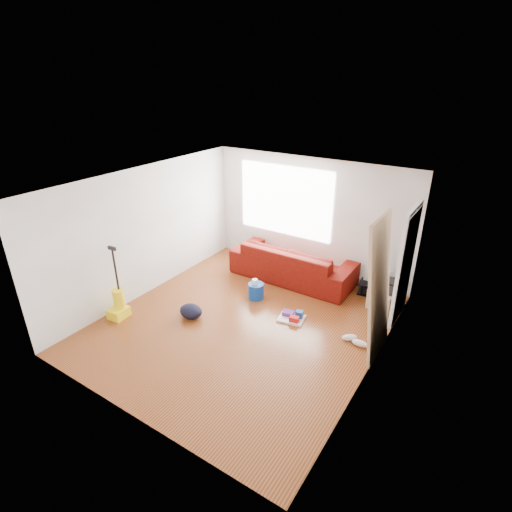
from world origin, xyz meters
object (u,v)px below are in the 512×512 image
Objects in this scene: backpack at (191,317)px; tv_stand at (376,289)px; side_table at (386,294)px; vacuum at (119,304)px; cleaning_tray at (292,317)px; bucket at (256,298)px; sofa at (292,278)px.

tv_stand is at bearing 48.62° from backpack.
vacuum reaches higher than side_table.
side_table is (0.30, -0.42, 0.21)m from tv_stand.
backpack is at bearing -143.01° from side_table.
tv_stand is 1.35× the size of cleaning_tray.
sofa is at bearing 78.98° from bucket.
tv_stand is (1.72, 0.27, 0.13)m from sofa.
bucket is 0.23× the size of vacuum.
side_table is 0.46× the size of vacuum.
vacuum is (-3.65, -3.26, 0.12)m from tv_stand.
side_table is 4.86m from vacuum.
vacuum reaches higher than backpack.
side_table is at bearing 30.83° from vacuum.
cleaning_tray is 1.83m from backpack.
tv_stand is at bearing 35.28° from bucket.
cleaning_tray is (-0.98, -1.65, -0.08)m from tv_stand.
tv_stand is 3.63m from backpack.
backpack is (-2.56, -2.57, -0.13)m from tv_stand.
cleaning_tray reaches higher than bucket.
bucket reaches higher than backpack.
side_table is at bearing 43.77° from cleaning_tray.
backpack is (-0.62, -1.20, 0.00)m from bucket.
bucket is 1.00m from cleaning_tray.
sofa is 3.57m from vacuum.
cleaning_tray is at bearing -136.23° from side_table.
vacuum reaches higher than bucket.
side_table is at bearing -59.99° from tv_stand.
side_table is 2.04× the size of bucket.
side_table is 2.45m from bucket.
side_table is 1.44× the size of backpack.
tv_stand is 1.57× the size of backpack.
tv_stand is 0.56m from side_table.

